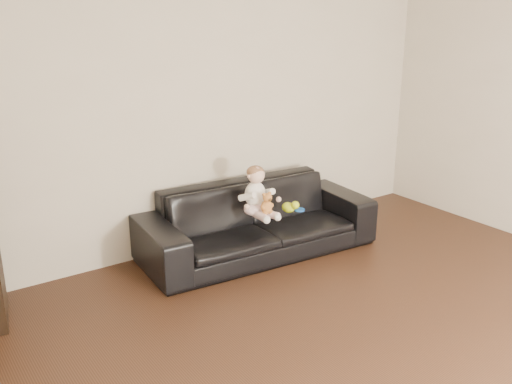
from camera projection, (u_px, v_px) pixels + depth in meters
floor at (448, 375)px, 3.61m from camera, size 5.50×5.50×0.00m
wall_back at (219, 109)px, 5.35m from camera, size 5.00×0.00×5.00m
sofa at (257, 220)px, 5.32m from camera, size 2.25×1.02×0.64m
baby at (257, 194)px, 5.08m from camera, size 0.32×0.39×0.46m
teddy_bear at (267, 203)px, 4.99m from camera, size 0.12×0.12×0.20m
toy_green at (288, 207)px, 5.21m from camera, size 0.14×0.16×0.09m
toy_rattle at (292, 207)px, 5.27m from camera, size 0.06×0.06×0.06m
toy_blue_disc at (299, 210)px, 5.27m from camera, size 0.13×0.13×0.01m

